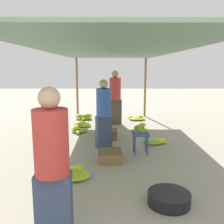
{
  "coord_description": "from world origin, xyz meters",
  "views": [
    {
      "loc": [
        -0.05,
        -1.9,
        1.86
      ],
      "look_at": [
        0.0,
        4.15,
        0.77
      ],
      "focal_mm": 40.0,
      "sensor_mm": 36.0,
      "label": 1
    }
  ],
  "objects_px": {
    "banana_pile_right_0": "(137,118)",
    "crate_near": "(107,134)",
    "banana_pile_left_3": "(84,117)",
    "basin_black": "(169,198)",
    "shopper_walking_far": "(115,97)",
    "stool": "(141,137)",
    "crate_mid": "(110,156)",
    "banana_pile_left_2": "(83,124)",
    "banana_pile_left_0": "(78,129)",
    "shopper_walking_mid": "(104,112)",
    "banana_pile_right_2": "(156,141)",
    "banana_pile_right_1": "(141,129)",
    "vendor_foreground": "(52,165)",
    "banana_pile_left_1": "(74,173)"
  },
  "relations": [
    {
      "from": "banana_pile_right_1",
      "to": "shopper_walking_mid",
      "type": "height_order",
      "value": "shopper_walking_mid"
    },
    {
      "from": "basin_black",
      "to": "banana_pile_left_3",
      "type": "xyz_separation_m",
      "value": [
        -1.74,
        5.68,
        -0.0
      ]
    },
    {
      "from": "shopper_walking_mid",
      "to": "shopper_walking_far",
      "type": "distance_m",
      "value": 2.42
    },
    {
      "from": "banana_pile_left_0",
      "to": "shopper_walking_far",
      "type": "bearing_deg",
      "value": 44.83
    },
    {
      "from": "basin_black",
      "to": "banana_pile_left_2",
      "type": "distance_m",
      "value": 4.9
    },
    {
      "from": "stool",
      "to": "shopper_walking_mid",
      "type": "height_order",
      "value": "shopper_walking_mid"
    },
    {
      "from": "banana_pile_left_3",
      "to": "shopper_walking_far",
      "type": "xyz_separation_m",
      "value": [
        1.1,
        -0.75,
        0.83
      ]
    },
    {
      "from": "banana_pile_left_1",
      "to": "banana_pile_right_0",
      "type": "relative_size",
      "value": 0.88
    },
    {
      "from": "stool",
      "to": "banana_pile_left_3",
      "type": "height_order",
      "value": "stool"
    },
    {
      "from": "banana_pile_right_2",
      "to": "crate_mid",
      "type": "distance_m",
      "value": 1.61
    },
    {
      "from": "banana_pile_left_2",
      "to": "shopper_walking_mid",
      "type": "xyz_separation_m",
      "value": [
        0.71,
        -2.07,
        0.76
      ]
    },
    {
      "from": "banana_pile_right_2",
      "to": "stool",
      "type": "bearing_deg",
      "value": -123.35
    },
    {
      "from": "banana_pile_left_3",
      "to": "crate_mid",
      "type": "bearing_deg",
      "value": -77.14
    },
    {
      "from": "crate_mid",
      "to": "vendor_foreground",
      "type": "bearing_deg",
      "value": -104.16
    },
    {
      "from": "banana_pile_right_0",
      "to": "shopper_walking_far",
      "type": "xyz_separation_m",
      "value": [
        -0.79,
        -0.7,
        0.85
      ]
    },
    {
      "from": "stool",
      "to": "shopper_walking_mid",
      "type": "distance_m",
      "value": 1.05
    },
    {
      "from": "vendor_foreground",
      "to": "crate_mid",
      "type": "relative_size",
      "value": 3.63
    },
    {
      "from": "banana_pile_right_1",
      "to": "crate_mid",
      "type": "bearing_deg",
      "value": -111.23
    },
    {
      "from": "basin_black",
      "to": "crate_mid",
      "type": "distance_m",
      "value": 1.8
    },
    {
      "from": "crate_near",
      "to": "crate_mid",
      "type": "xyz_separation_m",
      "value": [
        0.07,
        -1.65,
        0.0
      ]
    },
    {
      "from": "banana_pile_left_2",
      "to": "crate_near",
      "type": "xyz_separation_m",
      "value": [
        0.78,
        -1.35,
        0.04
      ]
    },
    {
      "from": "shopper_walking_far",
      "to": "basin_black",
      "type": "bearing_deg",
      "value": -82.59
    },
    {
      "from": "banana_pile_right_0",
      "to": "vendor_foreground",
      "type": "bearing_deg",
      "value": -103.75
    },
    {
      "from": "banana_pile_left_3",
      "to": "crate_mid",
      "type": "xyz_separation_m",
      "value": [
        0.93,
        -4.07,
        0.03
      ]
    },
    {
      "from": "stool",
      "to": "banana_pile_left_2",
      "type": "xyz_separation_m",
      "value": [
        -1.52,
        2.55,
        -0.3
      ]
    },
    {
      "from": "banana_pile_right_0",
      "to": "crate_near",
      "type": "relative_size",
      "value": 1.15
    },
    {
      "from": "banana_pile_right_2",
      "to": "banana_pile_left_3",
      "type": "bearing_deg",
      "value": 125.19
    },
    {
      "from": "stool",
      "to": "banana_pile_left_2",
      "type": "distance_m",
      "value": 2.98
    },
    {
      "from": "banana_pile_left_1",
      "to": "banana_pile_right_2",
      "type": "distance_m",
      "value": 2.57
    },
    {
      "from": "banana_pile_left_1",
      "to": "crate_near",
      "type": "bearing_deg",
      "value": 77.41
    },
    {
      "from": "banana_pile_left_2",
      "to": "crate_mid",
      "type": "relative_size",
      "value": 1.25
    },
    {
      "from": "banana_pile_right_2",
      "to": "crate_near",
      "type": "relative_size",
      "value": 1.13
    },
    {
      "from": "shopper_walking_mid",
      "to": "crate_near",
      "type": "bearing_deg",
      "value": 84.31
    },
    {
      "from": "banana_pile_left_3",
      "to": "banana_pile_right_0",
      "type": "xyz_separation_m",
      "value": [
        1.89,
        -0.05,
        -0.02
      ]
    },
    {
      "from": "vendor_foreground",
      "to": "crate_mid",
      "type": "height_order",
      "value": "vendor_foreground"
    },
    {
      "from": "banana_pile_left_3",
      "to": "crate_mid",
      "type": "relative_size",
      "value": 1.41
    },
    {
      "from": "basin_black",
      "to": "banana_pile_right_1",
      "type": "height_order",
      "value": "banana_pile_right_1"
    },
    {
      "from": "basin_black",
      "to": "shopper_walking_far",
      "type": "distance_m",
      "value": 5.04
    },
    {
      "from": "vendor_foreground",
      "to": "crate_near",
      "type": "distance_m",
      "value": 4.1
    },
    {
      "from": "basin_black",
      "to": "banana_pile_left_3",
      "type": "bearing_deg",
      "value": 107.05
    },
    {
      "from": "stool",
      "to": "crate_mid",
      "type": "bearing_deg",
      "value": -146.12
    },
    {
      "from": "banana_pile_left_1",
      "to": "banana_pile_right_1",
      "type": "bearing_deg",
      "value": 63.81
    },
    {
      "from": "crate_near",
      "to": "banana_pile_left_2",
      "type": "bearing_deg",
      "value": 120.06
    },
    {
      "from": "vendor_foreground",
      "to": "stool",
      "type": "xyz_separation_m",
      "value": [
        1.26,
        2.79,
        -0.51
      ]
    },
    {
      "from": "banana_pile_left_1",
      "to": "shopper_walking_far",
      "type": "xyz_separation_m",
      "value": [
        0.78,
        4.07,
        0.84
      ]
    },
    {
      "from": "banana_pile_left_2",
      "to": "banana_pile_left_0",
      "type": "bearing_deg",
      "value": -95.11
    },
    {
      "from": "banana_pile_right_2",
      "to": "shopper_walking_mid",
      "type": "xyz_separation_m",
      "value": [
        -1.27,
        -0.23,
        0.77
      ]
    },
    {
      "from": "banana_pile_right_2",
      "to": "shopper_walking_far",
      "type": "height_order",
      "value": "shopper_walking_far"
    },
    {
      "from": "vendor_foreground",
      "to": "banana_pile_left_2",
      "type": "relative_size",
      "value": 2.9
    },
    {
      "from": "shopper_walking_mid",
      "to": "banana_pile_right_0",
      "type": "bearing_deg",
      "value": 70.29
    }
  ]
}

